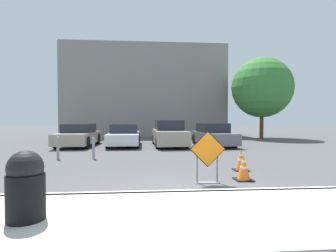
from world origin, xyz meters
The scene contains 15 objects.
ground_plane centered at (0.00, 10.00, 0.00)m, with size 96.00×96.00×0.00m, color #4C4C4F.
sidewalk_strip centered at (0.00, -1.30, 0.07)m, with size 27.01×2.61×0.14m.
curb_lip centered at (0.00, 0.00, 0.07)m, with size 27.01×0.20×0.14m.
road_closed_sign centered at (1.00, 1.14, 0.75)m, with size 0.93×0.20×1.36m.
traffic_cone_nearest centered at (2.05, 1.40, 0.34)m, with size 0.47×0.47×0.70m.
traffic_cone_second centered at (2.46, 2.71, 0.33)m, with size 0.46×0.46×0.69m.
parked_car_nearest centered at (-4.68, 10.79, 0.64)m, with size 2.01×4.47×1.36m.
parked_car_second centered at (-1.94, 10.78, 0.63)m, with size 1.92×4.50×1.34m.
parked_car_third centered at (0.80, 10.52, 0.72)m, with size 2.00×4.63×1.58m.
parked_car_fourth centered at (3.55, 10.52, 0.65)m, with size 2.09×4.54×1.40m.
trash_bin centered at (-2.38, -1.39, 0.67)m, with size 0.55×0.55×1.05m.
bollard_nearest centered at (-2.76, 5.52, 0.48)m, with size 0.12×0.12×0.90m.
bollard_second centered at (-4.18, 5.52, 0.49)m, with size 0.12×0.12×0.94m.
building_facade_backdrop centered at (-0.71, 20.81, 4.32)m, with size 15.32×5.00×8.63m.
street_tree_behind_lot centered at (9.15, 16.00, 4.30)m, with size 5.05×5.05×6.83m.
Camera 1 is at (-0.56, -5.46, 1.67)m, focal length 28.00 mm.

